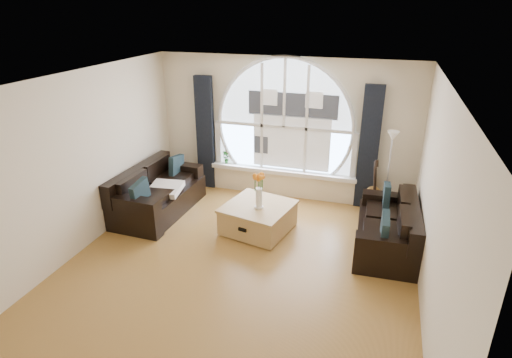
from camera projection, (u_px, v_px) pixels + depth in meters
name	position (u px, v px, depth m)	size (l,w,h in m)	color
ground	(238.00, 268.00, 6.16)	(5.00, 5.50, 0.01)	brown
ceiling	(234.00, 81.00, 5.12)	(5.00, 5.50, 0.01)	silver
wall_back	(284.00, 129.00, 8.06)	(5.00, 0.01, 2.70)	beige
wall_front	(116.00, 320.00, 3.22)	(5.00, 0.01, 2.70)	beige
wall_left	(79.00, 164.00, 6.32)	(0.01, 5.50, 2.70)	beige
wall_right	(436.00, 208.00, 4.96)	(0.01, 5.50, 2.70)	beige
attic_slope	(422.00, 124.00, 4.66)	(0.92, 5.50, 0.72)	silver
arched_window	(284.00, 115.00, 7.93)	(2.60, 0.06, 2.15)	silver
window_sill	(282.00, 171.00, 8.30)	(2.90, 0.22, 0.08)	white
window_frame	(284.00, 115.00, 7.90)	(2.76, 0.08, 2.15)	white
neighbor_house	(292.00, 122.00, 7.92)	(1.70, 0.02, 1.50)	silver
curtain_left	(205.00, 134.00, 8.47)	(0.35, 0.12, 2.30)	black
curtain_right	(369.00, 149.00, 7.60)	(0.35, 0.12, 2.30)	black
sofa_left	(159.00, 192.00, 7.67)	(0.95, 1.91, 0.85)	black
sofa_right	(387.00, 225.00, 6.53)	(0.87, 1.74, 0.77)	black
coffee_chest	(258.00, 217.00, 7.09)	(1.04, 1.04, 0.51)	tan
throw_blanket	(165.00, 189.00, 7.55)	(0.55, 0.55, 0.10)	silver
vase_flowers	(259.00, 186.00, 6.77)	(0.24, 0.24, 0.70)	white
floor_lamp	(388.00, 176.00, 7.34)	(0.24, 0.24, 1.60)	#B2B2B2
guitar	(374.00, 186.00, 7.60)	(0.36, 0.24, 1.06)	olive
potted_plant	(226.00, 157.00, 8.55)	(0.15, 0.10, 0.28)	#1E6023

